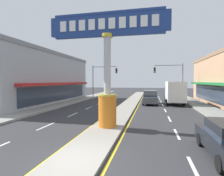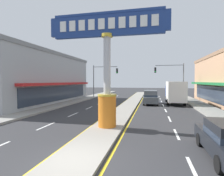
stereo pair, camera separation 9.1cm
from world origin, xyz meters
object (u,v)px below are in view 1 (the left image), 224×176
Objects in this scene: district_sign at (107,66)px; traffic_light_left_side at (102,75)px; traffic_light_right_side at (172,75)px; box_truck_near_right_lane at (174,92)px; storefront_left at (31,78)px; suv_near_left_lane at (150,97)px.

district_sign is 22.08m from traffic_light_left_side.
district_sign is at bearing -73.44° from traffic_light_left_side.
traffic_light_right_side is 6.57m from box_truck_near_right_lane.
traffic_light_left_side is (8.14, 9.60, 0.65)m from storefront_left.
traffic_light_right_side is at bearing -3.15° from traffic_light_left_side.
traffic_light_right_side is at bearing 72.91° from district_sign.
traffic_light_left_side is at bearing 139.52° from suv_near_left_lane.
storefront_left is at bearing 141.31° from district_sign.
storefront_left is 22.57m from traffic_light_right_side.
traffic_light_right_side is (6.30, 20.47, 0.07)m from district_sign.
box_truck_near_right_lane is at bearing -28.73° from traffic_light_left_side.
traffic_light_left_side and traffic_light_right_side have the same top height.
district_sign is 1.29× the size of traffic_light_right_side.
traffic_light_left_side is (-6.30, 21.16, 0.07)m from district_sign.
box_truck_near_right_lane is at bearing 16.17° from suv_near_left_lane.
traffic_light_right_side is 1.34× the size of suv_near_left_lane.
box_truck_near_right_lane is (-0.30, -6.04, -2.55)m from traffic_light_right_side.
district_sign reaches higher than suv_near_left_lane.
box_truck_near_right_lane is 1.49× the size of suv_near_left_lane.
traffic_light_right_side reaches higher than suv_near_left_lane.
storefront_left is (-14.43, 11.56, -0.57)m from district_sign.
traffic_light_right_side is at bearing 87.13° from box_truck_near_right_lane.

